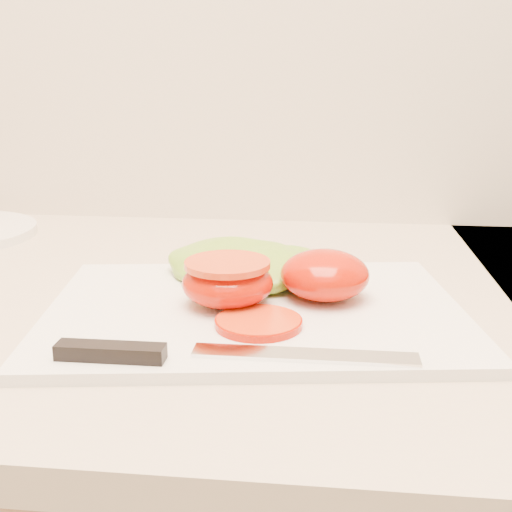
# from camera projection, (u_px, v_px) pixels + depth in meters

# --- Properties ---
(cutting_board) EXTENTS (0.41, 0.32, 0.01)m
(cutting_board) POSITION_uv_depth(u_px,v_px,m) (255.00, 311.00, 0.60)
(cutting_board) COLOR white
(cutting_board) RESTS_ON counter
(tomato_half_dome) EXTENTS (0.08, 0.08, 0.05)m
(tomato_half_dome) POSITION_uv_depth(u_px,v_px,m) (325.00, 275.00, 0.61)
(tomato_half_dome) COLOR red
(tomato_half_dome) RESTS_ON cutting_board
(tomato_half_cut) EXTENTS (0.08, 0.08, 0.04)m
(tomato_half_cut) POSITION_uv_depth(u_px,v_px,m) (228.00, 281.00, 0.59)
(tomato_half_cut) COLOR red
(tomato_half_cut) RESTS_ON cutting_board
(tomato_slice_0) EXTENTS (0.07, 0.07, 0.01)m
(tomato_slice_0) POSITION_uv_depth(u_px,v_px,m) (259.00, 322.00, 0.55)
(tomato_slice_0) COLOR #CD4920
(tomato_slice_0) RESTS_ON cutting_board
(lettuce_leaf_0) EXTENTS (0.20, 0.17, 0.03)m
(lettuce_leaf_0) POSITION_uv_depth(u_px,v_px,m) (238.00, 265.00, 0.67)
(lettuce_leaf_0) COLOR #92C233
(lettuce_leaf_0) RESTS_ON cutting_board
(lettuce_leaf_1) EXTENTS (0.13, 0.11, 0.02)m
(lettuce_leaf_1) POSITION_uv_depth(u_px,v_px,m) (283.00, 266.00, 0.67)
(lettuce_leaf_1) COLOR #92C233
(lettuce_leaf_1) RESTS_ON cutting_board
(knife) EXTENTS (0.27, 0.04, 0.01)m
(knife) POSITION_uv_depth(u_px,v_px,m) (187.00, 353.00, 0.48)
(knife) COLOR silver
(knife) RESTS_ON cutting_board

